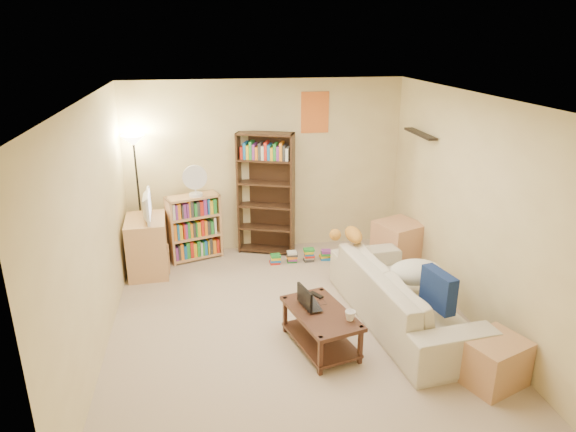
{
  "coord_description": "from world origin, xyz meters",
  "views": [
    {
      "loc": [
        -0.9,
        -4.98,
        3.09
      ],
      "look_at": [
        0.06,
        0.65,
        1.05
      ],
      "focal_mm": 32.0,
      "sensor_mm": 36.0,
      "label": 1
    }
  ],
  "objects": [
    {
      "name": "mug",
      "position": [
        0.45,
        -0.72,
        0.47
      ],
      "size": [
        0.13,
        0.13,
        0.1
      ],
      "primitive_type": "imported",
      "rotation": [
        0.0,
        0.0,
        -0.12
      ],
      "color": "white",
      "rests_on": "coffee_table"
    },
    {
      "name": "side_table",
      "position": [
        1.72,
        1.27,
        0.32
      ],
      "size": [
        0.72,
        0.72,
        0.63
      ],
      "primitive_type": "cube",
      "rotation": [
        0.0,
        0.0,
        0.38
      ],
      "color": "tan",
      "rests_on": "ground"
    },
    {
      "name": "tv_remote",
      "position": [
        0.23,
        -0.18,
        0.43
      ],
      "size": [
        0.13,
        0.17,
        0.02
      ],
      "primitive_type": "cube",
      "rotation": [
        0.0,
        0.0,
        0.55
      ],
      "color": "black",
      "rests_on": "coffee_table"
    },
    {
      "name": "navy_pillow",
      "position": [
        1.38,
        -0.66,
        0.64
      ],
      "size": [
        0.22,
        0.46,
        0.39
      ],
      "primitive_type": "cube",
      "rotation": [
        0.0,
        0.0,
        1.78
      ],
      "color": "navy",
      "rests_on": "sofa"
    },
    {
      "name": "room",
      "position": [
        0.0,
        0.01,
        1.62
      ],
      "size": [
        4.5,
        4.54,
        2.52
      ],
      "color": "#C2AB91",
      "rests_on": "ground"
    },
    {
      "name": "laptop_screen",
      "position": [
        0.05,
        -0.41,
        0.54
      ],
      "size": [
        0.09,
        0.31,
        0.21
      ],
      "primitive_type": "cube",
      "rotation": [
        0.0,
        0.0,
        0.25
      ],
      "color": "white",
      "rests_on": "laptop"
    },
    {
      "name": "short_bookshelf",
      "position": [
        -1.07,
        1.99,
        0.47
      ],
      "size": [
        0.79,
        0.51,
        0.95
      ],
      "rotation": [
        0.0,
        0.0,
        0.32
      ],
      "color": "tan",
      "rests_on": "ground"
    },
    {
      "name": "tall_bookshelf",
      "position": [
        -0.03,
        2.05,
        0.94
      ],
      "size": [
        0.85,
        0.53,
        1.79
      ],
      "rotation": [
        0.0,
        0.0,
        -0.35
      ],
      "color": "#3A2616",
      "rests_on": "ground"
    },
    {
      "name": "coffee_table",
      "position": [
        0.2,
        -0.51,
        0.27
      ],
      "size": [
        0.74,
        1.04,
        0.42
      ],
      "rotation": [
        0.0,
        0.0,
        0.25
      ],
      "color": "#472A1B",
      "rests_on": "ground"
    },
    {
      "name": "tabby_cat",
      "position": [
        0.84,
        0.66,
        0.76
      ],
      "size": [
        0.53,
        0.23,
        0.18
      ],
      "color": "#C57F29",
      "rests_on": "sofa"
    },
    {
      "name": "floor_lamp",
      "position": [
        -1.8,
        2.05,
        1.44
      ],
      "size": [
        0.31,
        0.31,
        1.81
      ],
      "color": "black",
      "rests_on": "ground"
    },
    {
      "name": "sofa",
      "position": [
        1.22,
        -0.18,
        0.33
      ],
      "size": [
        2.47,
        1.37,
        0.67
      ],
      "primitive_type": "imported",
      "rotation": [
        0.0,
        0.0,
        1.68
      ],
      "color": "beige",
      "rests_on": "ground"
    },
    {
      "name": "laptop",
      "position": [
        0.18,
        -0.38,
        0.43
      ],
      "size": [
        0.39,
        0.3,
        0.03
      ],
      "primitive_type": "imported",
      "rotation": [
        0.0,
        0.0,
        1.67
      ],
      "color": "black",
      "rests_on": "coffee_table"
    },
    {
      "name": "end_cabinet",
      "position": [
        1.65,
        -1.34,
        0.23
      ],
      "size": [
        0.67,
        0.61,
        0.45
      ],
      "primitive_type": "cube",
      "rotation": [
        0.0,
        0.0,
        0.36
      ],
      "color": "tan",
      "rests_on": "ground"
    },
    {
      "name": "television",
      "position": [
        -1.7,
        1.62,
        0.95
      ],
      "size": [
        0.64,
        0.15,
        0.36
      ],
      "primitive_type": "imported",
      "rotation": [
        0.0,
        0.0,
        1.62
      ],
      "color": "black",
      "rests_on": "tv_stand"
    },
    {
      "name": "book_stacks",
      "position": [
        0.41,
        1.6,
        0.08
      ],
      "size": [
        0.89,
        0.13,
        0.19
      ],
      "color": "red",
      "rests_on": "ground"
    },
    {
      "name": "tv_stand",
      "position": [
        -1.7,
        1.62,
        0.39
      ],
      "size": [
        0.55,
        0.75,
        0.77
      ],
      "primitive_type": "cube",
      "rotation": [
        0.0,
        0.0,
        0.05
      ],
      "color": "tan",
      "rests_on": "ground"
    },
    {
      "name": "desk_fan",
      "position": [
        -1.02,
        1.94,
        1.18
      ],
      "size": [
        0.34,
        0.19,
        0.45
      ],
      "color": "white",
      "rests_on": "short_bookshelf"
    },
    {
      "name": "cream_blanket",
      "position": [
        1.38,
        -0.11,
        0.57
      ],
      "size": [
        0.61,
        0.44,
        0.26
      ],
      "primitive_type": "ellipsoid",
      "color": "silver",
      "rests_on": "sofa"
    }
  ]
}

